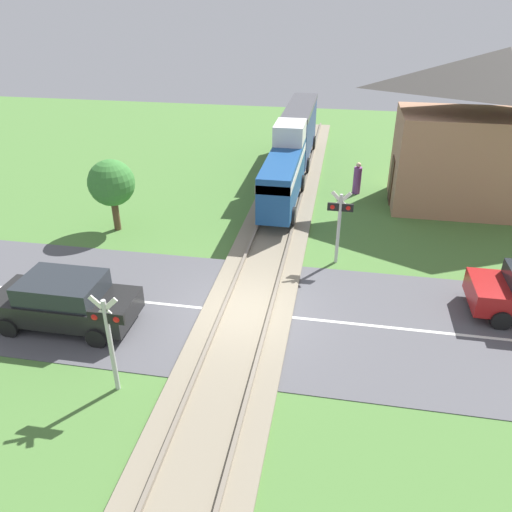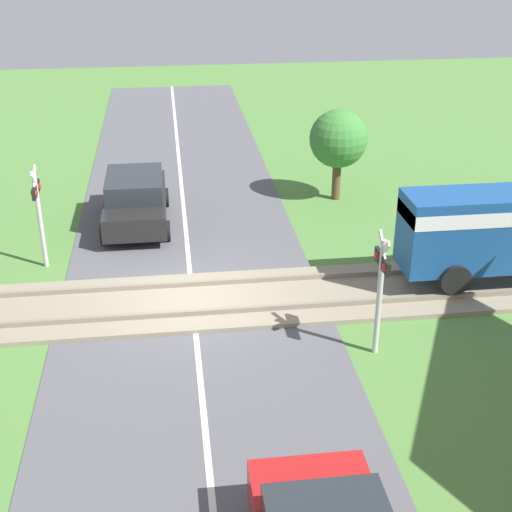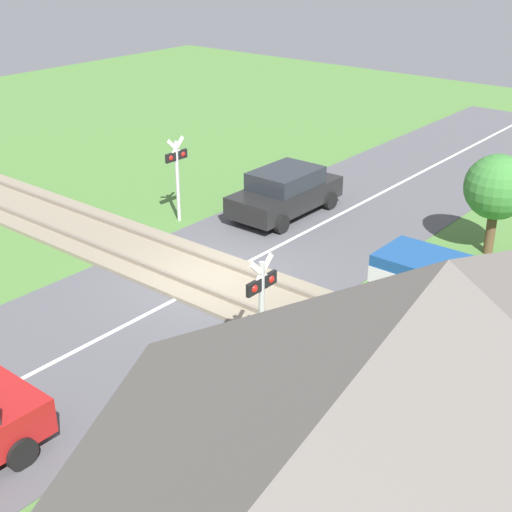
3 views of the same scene
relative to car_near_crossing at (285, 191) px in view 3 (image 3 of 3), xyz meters
The scene contains 7 objects.
ground_plane 5.43m from the car_near_crossing, 15.56° to the left, with size 60.00×60.00×0.00m, color #4C7A38.
road_surface 5.43m from the car_near_crossing, 15.56° to the left, with size 48.00×6.40×0.02m.
track_bed 5.42m from the car_near_crossing, 15.56° to the left, with size 2.80×48.00×0.24m.
car_near_crossing is the anchor object (origin of this frame).
crossing_signal_west_approach 3.64m from the car_near_crossing, 42.11° to the right, with size 0.90×0.18×2.76m.
crossing_signal_east_approach 9.39m from the car_near_crossing, 34.04° to the left, with size 0.90×0.18×2.76m.
tree_roadside_hedge 6.70m from the car_near_crossing, 101.40° to the left, with size 1.86×1.86×2.97m.
Camera 3 is at (12.52, 11.78, 8.69)m, focal length 50.00 mm.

